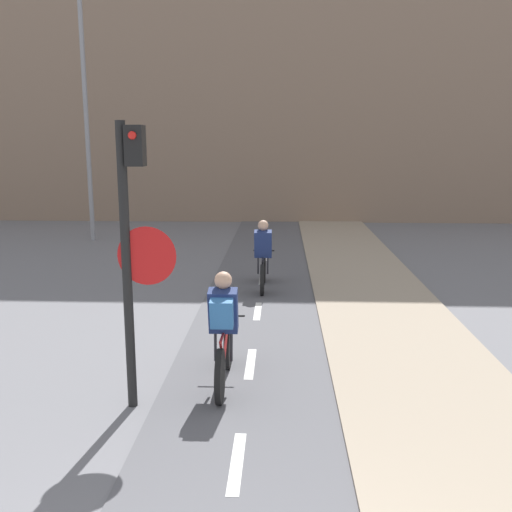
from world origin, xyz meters
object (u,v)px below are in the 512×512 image
street_lamp_far (84,79)px  cyclist_near (224,333)px  traffic_light_pole (132,236)px  cyclist_far (263,258)px

street_lamp_far → cyclist_near: 12.55m
traffic_light_pole → street_lamp_far: size_ratio=0.40×
traffic_light_pole → cyclist_near: (0.95, 0.60, -1.33)m
traffic_light_pole → cyclist_far: bearing=76.7°
traffic_light_pole → street_lamp_far: street_lamp_far is taller
street_lamp_far → cyclist_near: (5.19, -10.64, -4.17)m
street_lamp_far → cyclist_far: 9.05m
street_lamp_far → cyclist_near: size_ratio=4.68×
traffic_light_pole → cyclist_far: 5.78m
traffic_light_pole → cyclist_near: size_ratio=1.89×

